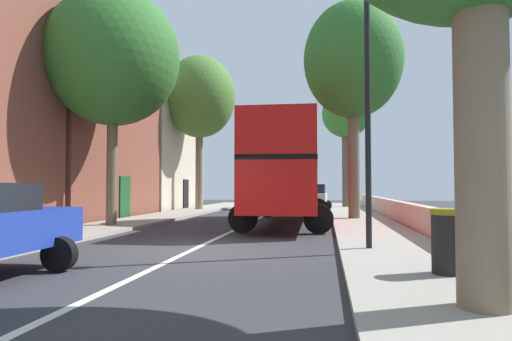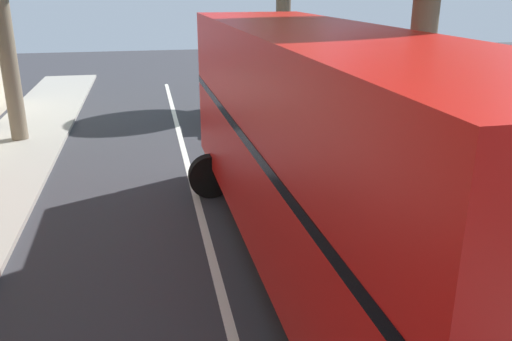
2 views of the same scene
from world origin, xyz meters
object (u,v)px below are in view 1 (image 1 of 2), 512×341
object	(u,v)px
double_decker_bus	(288,169)
street_tree_right_3	(346,116)
street_tree_right_1	(353,61)
lamppost_right	(368,94)
parked_car_white_right_3	(314,196)
litter_bin_right	(448,241)
street_tree_left_0	(113,58)
street_tree_left_4	(200,97)

from	to	relation	value
double_decker_bus	street_tree_right_3	size ratio (longest dim) A/B	1.29
street_tree_right_1	lamppost_right	world-z (taller)	street_tree_right_1
parked_car_white_right_3	litter_bin_right	world-z (taller)	parked_car_white_right_3
parked_car_white_right_3	street_tree_right_1	xyz separation A→B (m)	(2.12, -8.75, 6.56)
street_tree_right_3	litter_bin_right	size ratio (longest dim) A/B	8.05
double_decker_bus	street_tree_left_0	bearing A→B (deg)	-156.86
parked_car_white_right_3	street_tree_right_3	xyz separation A→B (m)	(2.34, 3.51, 5.89)
parked_car_white_right_3	lamppost_right	distance (m)	19.36
street_tree_left_4	litter_bin_right	xyz separation A→B (m)	(10.26, -20.42, -6.87)
street_tree_left_0	litter_bin_right	xyz separation A→B (m)	(10.16, -8.12, -5.93)
street_tree_right_1	street_tree_right_3	xyz separation A→B (m)	(0.22, 12.26, -0.67)
double_decker_bus	street_tree_right_1	world-z (taller)	street_tree_right_1
street_tree_left_0	street_tree_right_3	xyz separation A→B (m)	(9.70, 17.44, 0.27)
double_decker_bus	litter_bin_right	bearing A→B (deg)	-71.77
street_tree_right_3	street_tree_left_0	bearing A→B (deg)	-119.08
parked_car_white_right_3	street_tree_left_4	world-z (taller)	street_tree_left_4
double_decker_bus	street_tree_left_4	distance (m)	12.70
street_tree_left_0	litter_bin_right	distance (m)	14.30
street_tree_right_1	street_tree_right_3	distance (m)	12.28
double_decker_bus	street_tree_right_3	distance (m)	15.63
street_tree_left_0	lamppost_right	xyz separation A→B (m)	(9.16, -5.13, -2.79)
street_tree_right_3	litter_bin_right	bearing A→B (deg)	-88.95
street_tree_left_0	street_tree_right_1	world-z (taller)	street_tree_right_1
parked_car_white_right_3	street_tree_right_1	world-z (taller)	street_tree_right_1
street_tree_right_3	street_tree_right_1	bearing A→B (deg)	-91.03
double_decker_bus	lamppost_right	xyz separation A→B (m)	(2.60, -7.94, 1.45)
street_tree_left_4	street_tree_right_1	bearing A→B (deg)	-36.60
street_tree_left_4	lamppost_right	distance (m)	20.09
street_tree_left_0	parked_car_white_right_3	bearing A→B (deg)	62.15
double_decker_bus	street_tree_right_1	distance (m)	6.41
street_tree_right_1	street_tree_right_3	bearing A→B (deg)	88.97
litter_bin_right	double_decker_bus	bearing A→B (deg)	108.23
street_tree_left_4	lamppost_right	xyz separation A→B (m)	(9.26, -17.43, -3.73)
lamppost_right	street_tree_left_4	bearing A→B (deg)	117.99
street_tree_right_1	parked_car_white_right_3	bearing A→B (deg)	103.60
double_decker_bus	street_tree_right_3	xyz separation A→B (m)	(3.13, 14.63, 4.51)
street_tree_left_0	street_tree_left_4	bearing A→B (deg)	90.47
street_tree_right_3	street_tree_left_4	size ratio (longest dim) A/B	0.86
parked_car_white_right_3	street_tree_right_3	bearing A→B (deg)	56.34
parked_car_white_right_3	street_tree_right_1	bearing A→B (deg)	-76.40
double_decker_bus	street_tree_left_0	distance (m)	8.30
parked_car_white_right_3	lamppost_right	world-z (taller)	lamppost_right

